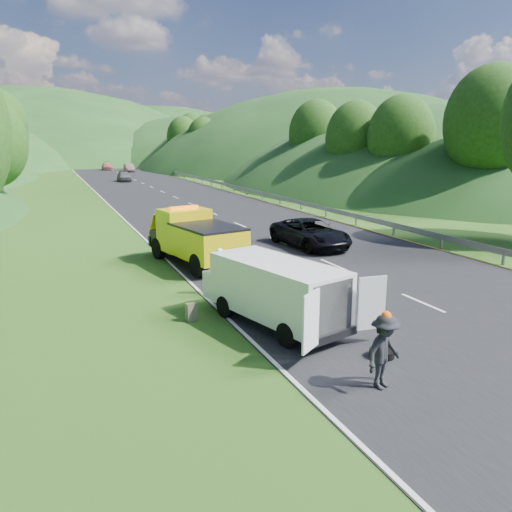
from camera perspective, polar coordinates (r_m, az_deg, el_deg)
name	(u,v)px	position (r m, az deg, el deg)	size (l,w,h in m)	color
ground	(320,297)	(18.55, 7.38, -4.72)	(320.00, 320.00, 0.00)	#38661E
road_surface	(163,192)	(56.78, -10.63, 7.22)	(14.00, 200.00, 0.02)	black
guardrail	(195,181)	(70.63, -7.01, 8.46)	(0.06, 140.00, 1.52)	gray
tree_line_right	(258,175)	(81.93, 0.19, 9.20)	(14.00, 140.00, 14.00)	#2F5C1B
hills_backdrop	(102,160)	(150.81, -17.23, 10.43)	(201.00, 288.60, 44.00)	#2D5B23
tow_truck	(195,237)	(23.15, -6.95, 2.12)	(3.33, 6.34, 2.59)	black
white_van	(274,289)	(15.46, 2.07, -3.78)	(3.87, 6.20, 2.05)	black
woman	(221,295)	(18.78, -4.05, -4.42)	(0.64, 0.47, 1.76)	white
child	(262,317)	(16.48, 0.67, -6.93)	(0.50, 0.39, 1.03)	tan
worker	(382,388)	(12.41, 14.19, -14.41)	(1.15, 0.66, 1.79)	black
suitcase	(191,312)	(16.16, -7.40, -6.36)	(0.36, 0.20, 0.59)	#5F5D47
spare_tire	(382,357)	(13.98, 14.16, -11.16)	(0.67, 0.67, 0.20)	black
passing_suv	(310,247)	(27.14, 6.18, 1.04)	(2.45, 5.31, 1.48)	black
dist_car_a	(124,182)	(72.13, -14.80, 8.23)	(1.66, 4.13, 1.41)	#4B4B50
dist_car_b	(129,172)	(93.90, -14.27, 9.30)	(1.48, 4.26, 1.40)	brown
dist_car_c	(108,170)	(100.74, -16.60, 9.40)	(1.87, 4.60, 1.33)	#AD5F56
dist_car_d	(107,165)	(121.91, -16.62, 9.96)	(1.66, 4.13, 1.41)	#7D7A56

